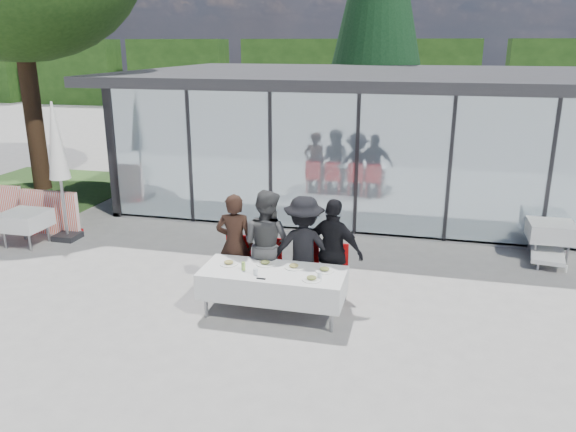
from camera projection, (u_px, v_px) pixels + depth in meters
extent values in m
plane|color=gray|center=(259.00, 309.00, 9.14)|extent=(90.00, 90.00, 0.00)
cube|color=gray|center=(406.00, 192.00, 16.09)|extent=(14.00, 8.00, 0.10)
cube|color=black|center=(414.00, 121.00, 19.25)|extent=(14.00, 0.20, 3.20)
cube|color=black|center=(180.00, 130.00, 17.21)|extent=(0.20, 8.00, 3.20)
cube|color=silver|center=(402.00, 168.00, 11.95)|extent=(13.60, 0.06, 3.10)
cube|color=#2D2D30|center=(413.00, 76.00, 14.75)|extent=(14.80, 8.80, 0.24)
cube|color=#262628|center=(115.00, 154.00, 13.51)|extent=(0.08, 0.10, 3.10)
cube|color=#262628|center=(190.00, 157.00, 13.06)|extent=(0.08, 0.10, 3.10)
cube|color=#262628|center=(271.00, 161.00, 12.62)|extent=(0.08, 0.10, 3.10)
cube|color=#262628|center=(357.00, 166.00, 12.17)|extent=(0.08, 0.10, 3.10)
cube|color=#262628|center=(450.00, 170.00, 11.72)|extent=(0.08, 0.10, 3.10)
cube|color=#262628|center=(550.00, 175.00, 11.28)|extent=(0.08, 0.10, 3.10)
cube|color=#B20B0C|center=(310.00, 186.00, 15.15)|extent=(0.45, 0.45, 0.90)
cube|color=#B20B0C|center=(368.00, 185.00, 15.27)|extent=(0.45, 0.45, 0.90)
cube|color=#B20B0C|center=(465.00, 195.00, 14.23)|extent=(0.45, 0.45, 0.90)
cube|color=#B20B0C|center=(544.00, 193.00, 14.42)|extent=(0.45, 0.45, 0.90)
cube|color=#183510|center=(74.00, 72.00, 39.51)|extent=(6.50, 2.00, 4.40)
cube|color=#183510|center=(179.00, 73.00, 37.67)|extent=(6.50, 2.00, 4.40)
cube|color=#183510|center=(295.00, 75.00, 35.84)|extent=(6.50, 2.00, 4.40)
cube|color=#183510|center=(423.00, 77.00, 34.00)|extent=(6.50, 2.00, 4.40)
cube|color=#183510|center=(566.00, 79.00, 32.17)|extent=(6.50, 2.00, 4.40)
cube|color=silver|center=(273.00, 283.00, 8.81)|extent=(2.26, 0.96, 0.42)
cylinder|color=gray|center=(206.00, 296.00, 8.77)|extent=(0.06, 0.06, 0.71)
cylinder|color=gray|center=(332.00, 310.00, 8.31)|extent=(0.06, 0.06, 0.71)
cylinder|color=gray|center=(221.00, 279.00, 9.42)|extent=(0.06, 0.06, 0.71)
cylinder|color=gray|center=(339.00, 291.00, 8.96)|extent=(0.06, 0.06, 0.71)
imported|color=black|center=(235.00, 244.00, 9.53)|extent=(0.72, 0.72, 1.76)
cube|color=#B20B0C|center=(235.00, 268.00, 9.65)|extent=(0.44, 0.44, 0.05)
cube|color=#B20B0C|center=(239.00, 250.00, 9.76)|extent=(0.44, 0.04, 0.55)
cylinder|color=#B20B0C|center=(222.00, 283.00, 9.59)|extent=(0.04, 0.04, 0.43)
cylinder|color=#B20B0C|center=(242.00, 285.00, 9.51)|extent=(0.04, 0.04, 0.43)
cylinder|color=#B20B0C|center=(229.00, 275.00, 9.92)|extent=(0.04, 0.04, 0.43)
cylinder|color=#B20B0C|center=(249.00, 277.00, 9.84)|extent=(0.04, 0.04, 0.43)
imported|color=#474747|center=(266.00, 244.00, 9.39)|extent=(1.16, 1.16, 1.86)
cube|color=#B20B0C|center=(267.00, 271.00, 9.52)|extent=(0.44, 0.44, 0.05)
cube|color=#B20B0C|center=(270.00, 253.00, 9.63)|extent=(0.44, 0.04, 0.55)
cylinder|color=#B20B0C|center=(254.00, 287.00, 9.46)|extent=(0.04, 0.04, 0.43)
cylinder|color=#B20B0C|center=(274.00, 289.00, 9.38)|extent=(0.04, 0.04, 0.43)
cylinder|color=#B20B0C|center=(260.00, 278.00, 9.80)|extent=(0.04, 0.04, 0.43)
cylinder|color=#B20B0C|center=(280.00, 280.00, 9.71)|extent=(0.04, 0.04, 0.43)
imported|color=black|center=(304.00, 249.00, 9.25)|extent=(1.27, 1.27, 1.79)
cube|color=#B20B0C|center=(304.00, 274.00, 9.37)|extent=(0.44, 0.44, 0.05)
cube|color=#B20B0C|center=(306.00, 256.00, 9.48)|extent=(0.44, 0.04, 0.55)
cylinder|color=#B20B0C|center=(290.00, 290.00, 9.32)|extent=(0.04, 0.04, 0.43)
cylinder|color=#B20B0C|center=(312.00, 293.00, 9.23)|extent=(0.04, 0.04, 0.43)
cylinder|color=#B20B0C|center=(295.00, 282.00, 9.65)|extent=(0.04, 0.04, 0.43)
cylinder|color=#B20B0C|center=(316.00, 284.00, 9.57)|extent=(0.04, 0.04, 0.43)
imported|color=black|center=(334.00, 252.00, 9.14)|extent=(1.32, 1.32, 1.78)
cube|color=#B20B0C|center=(333.00, 277.00, 9.26)|extent=(0.44, 0.44, 0.05)
cube|color=#B20B0C|center=(335.00, 259.00, 9.37)|extent=(0.44, 0.04, 0.55)
cylinder|color=#B20B0C|center=(320.00, 293.00, 9.20)|extent=(0.04, 0.04, 0.43)
cylinder|color=#B20B0C|center=(342.00, 296.00, 9.12)|extent=(0.04, 0.04, 0.43)
cylinder|color=#B20B0C|center=(324.00, 285.00, 9.54)|extent=(0.04, 0.04, 0.43)
cylinder|color=#B20B0C|center=(345.00, 287.00, 9.45)|extent=(0.04, 0.04, 0.43)
cylinder|color=white|center=(229.00, 264.00, 8.99)|extent=(0.29, 0.29, 0.01)
ellipsoid|color=tan|center=(229.00, 262.00, 8.98)|extent=(0.15, 0.15, 0.05)
cylinder|color=white|center=(265.00, 264.00, 8.98)|extent=(0.29, 0.29, 0.01)
ellipsoid|color=#406024|center=(265.00, 262.00, 8.97)|extent=(0.15, 0.15, 0.05)
cylinder|color=white|center=(294.00, 267.00, 8.85)|extent=(0.29, 0.29, 0.01)
ellipsoid|color=tan|center=(294.00, 265.00, 8.84)|extent=(0.15, 0.15, 0.05)
cylinder|color=white|center=(325.00, 271.00, 8.72)|extent=(0.29, 0.29, 0.01)
ellipsoid|color=#406024|center=(325.00, 269.00, 8.71)|extent=(0.15, 0.15, 0.05)
cylinder|color=white|center=(312.00, 280.00, 8.39)|extent=(0.29, 0.29, 0.01)
ellipsoid|color=#406024|center=(312.00, 278.00, 8.38)|extent=(0.15, 0.15, 0.05)
cylinder|color=#84AD48|center=(243.00, 266.00, 8.74)|extent=(0.06, 0.06, 0.13)
cylinder|color=silver|center=(255.00, 272.00, 8.57)|extent=(0.07, 0.07, 0.10)
cylinder|color=silver|center=(320.00, 275.00, 8.44)|extent=(0.07, 0.07, 0.10)
cube|color=black|center=(261.00, 279.00, 8.43)|extent=(0.14, 0.03, 0.01)
cube|color=silver|center=(25.00, 220.00, 11.87)|extent=(0.86, 0.86, 0.36)
cylinder|color=gray|center=(4.00, 232.00, 11.72)|extent=(0.05, 0.05, 0.72)
cylinder|color=gray|center=(29.00, 235.00, 11.58)|extent=(0.05, 0.05, 0.72)
cylinder|color=gray|center=(23.00, 224.00, 12.28)|extent=(0.05, 0.05, 0.72)
cylinder|color=gray|center=(47.00, 226.00, 12.14)|extent=(0.05, 0.05, 0.72)
cube|color=silver|center=(550.00, 230.00, 11.21)|extent=(0.86, 0.86, 0.36)
cylinder|color=gray|center=(536.00, 244.00, 11.06)|extent=(0.05, 0.05, 0.72)
cylinder|color=gray|center=(569.00, 246.00, 10.92)|extent=(0.05, 0.05, 0.72)
cylinder|color=gray|center=(531.00, 234.00, 11.62)|extent=(0.05, 0.05, 0.72)
cylinder|color=gray|center=(562.00, 236.00, 11.48)|extent=(0.05, 0.05, 0.72)
cube|color=black|center=(68.00, 236.00, 12.38)|extent=(0.50, 0.50, 0.12)
cylinder|color=gray|center=(61.00, 180.00, 12.00)|extent=(0.06, 0.06, 2.70)
cone|color=white|center=(56.00, 141.00, 11.75)|extent=(0.44, 0.44, 1.63)
cube|color=#EF3A16|center=(50.00, 212.00, 12.61)|extent=(1.40, 0.12, 1.00)
cube|color=#B20B0C|center=(34.00, 230.00, 12.86)|extent=(0.30, 0.45, 0.10)
cube|color=#B20B0C|center=(72.00, 233.00, 12.63)|extent=(0.30, 0.45, 0.10)
cube|color=#B20B0C|center=(16.00, 226.00, 13.14)|extent=(0.30, 0.45, 0.10)
cube|color=white|center=(547.00, 252.00, 11.11)|extent=(0.78, 1.37, 0.08)
cube|color=white|center=(548.00, 231.00, 11.51)|extent=(0.63, 0.35, 0.54)
cylinder|color=white|center=(538.00, 267.00, 10.69)|extent=(0.04, 0.04, 0.14)
cylinder|color=white|center=(566.00, 269.00, 10.57)|extent=(0.04, 0.04, 0.14)
cylinder|color=white|center=(529.00, 247.00, 11.71)|extent=(0.04, 0.04, 0.14)
cylinder|color=white|center=(554.00, 249.00, 11.59)|extent=(0.04, 0.04, 0.14)
cylinder|color=#382316|center=(33.00, 114.00, 16.01)|extent=(0.50, 0.50, 4.40)
cylinder|color=#382316|center=(373.00, 132.00, 20.79)|extent=(0.44, 0.44, 2.00)
cube|color=#385926|center=(43.00, 189.00, 16.65)|extent=(5.00, 5.00, 0.02)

